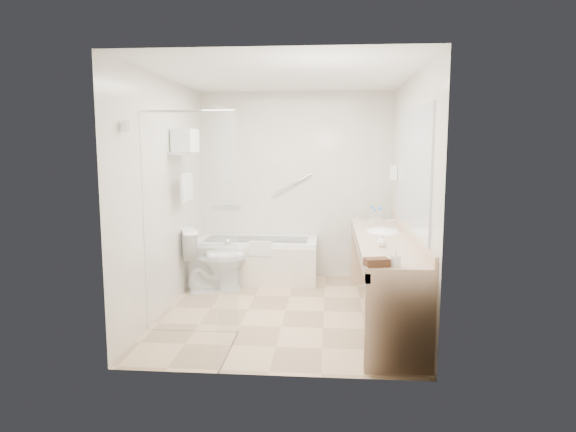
# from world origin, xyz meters

# --- Properties ---
(floor) EXTENTS (3.20, 3.20, 0.00)m
(floor) POSITION_xyz_m (0.00, 0.00, 0.00)
(floor) COLOR tan
(floor) RESTS_ON ground
(ceiling) EXTENTS (2.60, 3.20, 0.10)m
(ceiling) POSITION_xyz_m (0.00, 0.00, 2.50)
(ceiling) COLOR silver
(ceiling) RESTS_ON wall_back
(wall_back) EXTENTS (2.60, 0.10, 2.50)m
(wall_back) POSITION_xyz_m (0.00, 1.60, 1.25)
(wall_back) COLOR beige
(wall_back) RESTS_ON ground
(wall_front) EXTENTS (2.60, 0.10, 2.50)m
(wall_front) POSITION_xyz_m (0.00, -1.60, 1.25)
(wall_front) COLOR beige
(wall_front) RESTS_ON ground
(wall_left) EXTENTS (0.10, 3.20, 2.50)m
(wall_left) POSITION_xyz_m (-1.30, 0.00, 1.25)
(wall_left) COLOR beige
(wall_left) RESTS_ON ground
(wall_right) EXTENTS (0.10, 3.20, 2.50)m
(wall_right) POSITION_xyz_m (1.30, 0.00, 1.25)
(wall_right) COLOR beige
(wall_right) RESTS_ON ground
(bathtub) EXTENTS (1.60, 0.73, 0.59)m
(bathtub) POSITION_xyz_m (-0.50, 1.24, 0.28)
(bathtub) COLOR white
(bathtub) RESTS_ON floor
(grab_bar_short) EXTENTS (0.40, 0.03, 0.03)m
(grab_bar_short) POSITION_xyz_m (-0.95, 1.56, 0.95)
(grab_bar_short) COLOR silver
(grab_bar_short) RESTS_ON wall_back
(grab_bar_long) EXTENTS (0.53, 0.03, 0.33)m
(grab_bar_long) POSITION_xyz_m (-0.05, 1.56, 1.25)
(grab_bar_long) COLOR silver
(grab_bar_long) RESTS_ON wall_back
(shower_enclosure) EXTENTS (0.96, 0.91, 2.11)m
(shower_enclosure) POSITION_xyz_m (-0.63, -0.93, 1.07)
(shower_enclosure) COLOR silver
(shower_enclosure) RESTS_ON floor
(towel_shelf) EXTENTS (0.24, 0.55, 0.81)m
(towel_shelf) POSITION_xyz_m (-1.17, 0.35, 1.75)
(towel_shelf) COLOR silver
(towel_shelf) RESTS_ON wall_left
(vanity_counter) EXTENTS (0.55, 2.70, 0.95)m
(vanity_counter) POSITION_xyz_m (1.02, -0.15, 0.64)
(vanity_counter) COLOR #CDAA88
(vanity_counter) RESTS_ON floor
(sink) EXTENTS (0.40, 0.52, 0.14)m
(sink) POSITION_xyz_m (1.05, 0.25, 0.82)
(sink) COLOR white
(sink) RESTS_ON vanity_counter
(faucet) EXTENTS (0.03, 0.03, 0.14)m
(faucet) POSITION_xyz_m (1.20, 0.25, 0.93)
(faucet) COLOR silver
(faucet) RESTS_ON vanity_counter
(mirror) EXTENTS (0.02, 2.00, 1.20)m
(mirror) POSITION_xyz_m (1.29, -0.15, 1.55)
(mirror) COLOR #ADB1B9
(mirror) RESTS_ON wall_right
(hairdryer_unit) EXTENTS (0.08, 0.10, 0.18)m
(hairdryer_unit) POSITION_xyz_m (1.25, 1.05, 1.45)
(hairdryer_unit) COLOR white
(hairdryer_unit) RESTS_ON wall_right
(toilet) EXTENTS (0.90, 0.70, 0.78)m
(toilet) POSITION_xyz_m (-0.95, 0.70, 0.39)
(toilet) COLOR white
(toilet) RESTS_ON floor
(amenity_basket) EXTENTS (0.21, 0.17, 0.06)m
(amenity_basket) POSITION_xyz_m (0.84, -1.40, 0.88)
(amenity_basket) COLOR #4E2F1C
(amenity_basket) RESTS_ON vanity_counter
(soap_bottle_a) EXTENTS (0.10, 0.14, 0.06)m
(soap_bottle_a) POSITION_xyz_m (0.99, -1.40, 0.88)
(soap_bottle_a) COLOR white
(soap_bottle_a) RESTS_ON vanity_counter
(soap_bottle_b) EXTENTS (0.13, 0.14, 0.09)m
(soap_bottle_b) POSITION_xyz_m (0.96, -0.63, 0.90)
(soap_bottle_b) COLOR white
(soap_bottle_b) RESTS_ON vanity_counter
(water_bottle_left) EXTENTS (0.07, 0.07, 0.22)m
(water_bottle_left) POSITION_xyz_m (1.05, 0.63, 0.95)
(water_bottle_left) COLOR silver
(water_bottle_left) RESTS_ON vanity_counter
(water_bottle_mid) EXTENTS (0.06, 0.06, 0.20)m
(water_bottle_mid) POSITION_xyz_m (0.98, 0.91, 0.94)
(water_bottle_mid) COLOR silver
(water_bottle_mid) RESTS_ON vanity_counter
(water_bottle_right) EXTENTS (0.06, 0.06, 0.18)m
(water_bottle_right) POSITION_xyz_m (1.01, 0.75, 0.93)
(water_bottle_right) COLOR silver
(water_bottle_right) RESTS_ON vanity_counter
(drinking_glass_near) EXTENTS (0.08, 0.08, 0.08)m
(drinking_glass_near) POSITION_xyz_m (0.82, 0.98, 0.89)
(drinking_glass_near) COLOR silver
(drinking_glass_near) RESTS_ON vanity_counter
(drinking_glass_far) EXTENTS (0.08, 0.08, 0.09)m
(drinking_glass_far) POSITION_xyz_m (0.97, 0.67, 0.89)
(drinking_glass_far) COLOR silver
(drinking_glass_far) RESTS_ON vanity_counter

